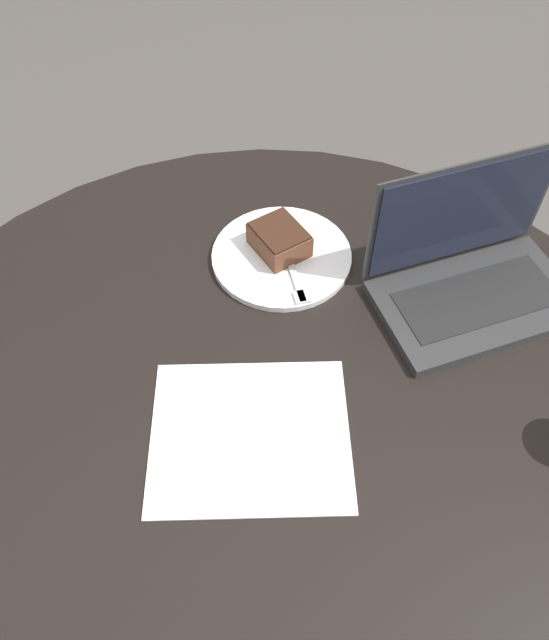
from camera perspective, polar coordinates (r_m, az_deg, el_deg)
ground_plane at (r=1.65m, az=-0.49°, el=-22.40°), size 12.00×12.00×0.00m
dining_table at (r=1.03m, az=-0.74°, el=-12.45°), size 1.35×1.35×0.76m
paper_document at (r=0.94m, az=-2.13°, el=-10.66°), size 0.37×0.35×0.00m
plate at (r=1.15m, az=0.65°, el=5.85°), size 0.26×0.26×0.01m
cake_slice at (r=1.13m, az=0.44°, el=7.37°), size 0.10×0.11×0.05m
fork at (r=1.11m, az=1.80°, el=4.19°), size 0.05×0.17×0.00m
laptop at (r=1.12m, az=17.62°, el=3.88°), size 0.35×0.23×0.23m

